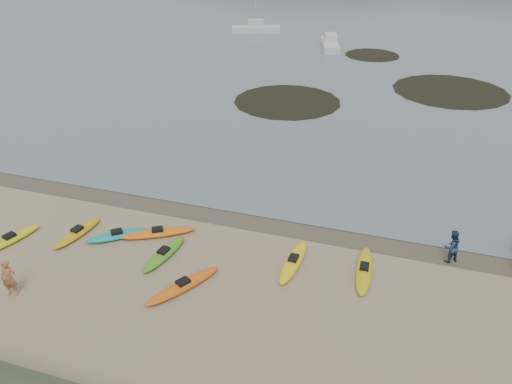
% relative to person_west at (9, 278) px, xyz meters
% --- Properties ---
extents(ground, '(600.00, 600.00, 0.00)m').
position_rel_person_west_xyz_m(ground, '(7.97, 9.08, -0.87)').
color(ground, tan).
rests_on(ground, ground).
extents(wet_sand, '(60.00, 60.00, 0.00)m').
position_rel_person_west_xyz_m(wet_sand, '(7.97, 8.78, -0.87)').
color(wet_sand, brown).
rests_on(wet_sand, ground).
extents(kayaks, '(18.18, 7.07, 0.34)m').
position_rel_person_west_xyz_m(kayaks, '(5.17, 4.64, -0.70)').
color(kayaks, yellow).
rests_on(kayaks, ground).
extents(person_west, '(0.73, 0.59, 1.74)m').
position_rel_person_west_xyz_m(person_west, '(0.00, 0.00, 0.00)').
color(person_west, '#B46F48').
rests_on(person_west, ground).
extents(person_east, '(1.03, 0.98, 1.67)m').
position_rel_person_west_xyz_m(person_east, '(17.72, 8.09, -0.03)').
color(person_east, navy).
rests_on(person_east, ground).
extents(kelp_mats, '(23.02, 25.71, 0.04)m').
position_rel_person_west_xyz_m(kelp_mats, '(11.98, 33.75, -0.84)').
color(kelp_mats, black).
rests_on(kelp_mats, water).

